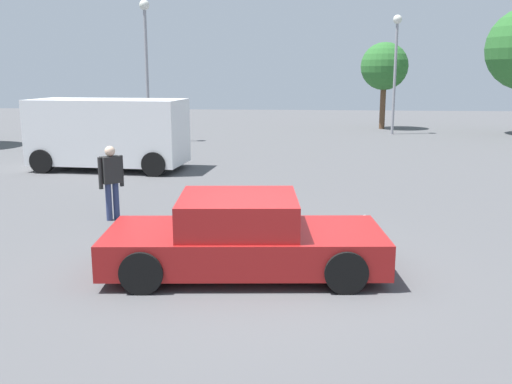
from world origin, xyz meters
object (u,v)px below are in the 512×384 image
(light_post_mid, at_px, (396,53))
(dog, at_px, (363,223))
(light_post_near, at_px, (146,47))
(sedan_foreground, at_px, (243,238))
(pedestrian, at_px, (111,176))
(van_white, at_px, (108,132))

(light_post_mid, bearing_deg, dog, -99.58)
(light_post_mid, bearing_deg, light_post_near, -159.00)
(sedan_foreground, distance_m, pedestrian, 4.45)
(van_white, distance_m, light_post_near, 8.10)
(dog, bearing_deg, sedan_foreground, -34.44)
(dog, relative_size, pedestrian, 0.44)
(light_post_near, distance_m, light_post_mid, 12.38)
(van_white, height_order, light_post_near, light_post_near)
(dog, height_order, pedestrian, pedestrian)
(van_white, bearing_deg, pedestrian, 113.67)
(van_white, xyz_separation_m, light_post_near, (-0.76, 7.48, 3.01))
(pedestrian, height_order, light_post_near, light_post_near)
(van_white, xyz_separation_m, pedestrian, (2.28, -6.35, -0.28))
(van_white, bearing_deg, light_post_near, -80.30)
(sedan_foreground, height_order, dog, sedan_foreground)
(sedan_foreground, height_order, light_post_mid, light_post_mid)
(pedestrian, bearing_deg, dog, -144.00)
(van_white, bearing_deg, sedan_foreground, 124.09)
(sedan_foreground, distance_m, van_white, 10.91)
(dog, distance_m, van_white, 10.54)
(dog, height_order, van_white, van_white)
(pedestrian, xyz_separation_m, light_post_mid, (8.53, 18.26, 3.10))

